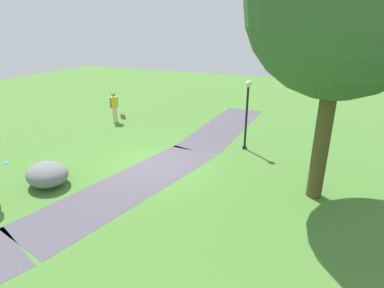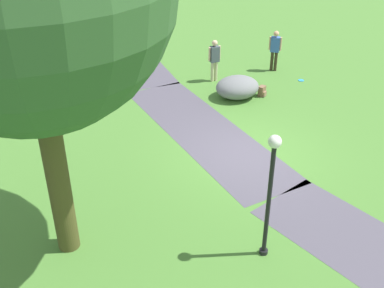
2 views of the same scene
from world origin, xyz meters
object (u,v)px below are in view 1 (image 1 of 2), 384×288
object	(u,v)px
handbag_on_grass	(123,116)
backpack_by_boulder	(44,170)
large_shade_tree	(344,1)
woman_with_handbag	(114,105)
frisbee_on_grass	(6,163)
lawn_boulder	(47,174)
lamp_post	(247,107)

from	to	relation	value
handbag_on_grass	backpack_by_boulder	world-z (taller)	backpack_by_boulder
large_shade_tree	backpack_by_boulder	size ratio (longest dim) A/B	21.75
woman_with_handbag	frisbee_on_grass	xyz separation A→B (m)	(6.56, -0.80, -1.00)
lawn_boulder	woman_with_handbag	xyz separation A→B (m)	(-7.25, -2.28, 0.60)
lawn_boulder	large_shade_tree	bearing A→B (deg)	107.99
lamp_post	lawn_boulder	world-z (taller)	lamp_post
lawn_boulder	handbag_on_grass	distance (m)	8.44
woman_with_handbag	frisbee_on_grass	distance (m)	6.68
large_shade_tree	handbag_on_grass	distance (m)	13.65
lamp_post	frisbee_on_grass	bearing A→B (deg)	-58.24
large_shade_tree	frisbee_on_grass	world-z (taller)	large_shade_tree
large_shade_tree	woman_with_handbag	xyz separation A→B (m)	(-4.39, -11.10, -4.97)
backpack_by_boulder	frisbee_on_grass	xyz separation A→B (m)	(-0.13, -2.30, -0.18)
woman_with_handbag	handbag_on_grass	xyz separation A→B (m)	(-0.85, -0.07, -0.87)
large_shade_tree	lawn_boulder	distance (m)	10.83
handbag_on_grass	backpack_by_boulder	bearing A→B (deg)	11.75
handbag_on_grass	frisbee_on_grass	distance (m)	7.45
lawn_boulder	backpack_by_boulder	world-z (taller)	lawn_boulder
lamp_post	backpack_by_boulder	world-z (taller)	lamp_post
lawn_boulder	woman_with_handbag	size ratio (longest dim) A/B	1.18
lawn_boulder	frisbee_on_grass	world-z (taller)	lawn_boulder
backpack_by_boulder	frisbee_on_grass	world-z (taller)	backpack_by_boulder
lamp_post	backpack_by_boulder	bearing A→B (deg)	-49.30
lamp_post	lawn_boulder	size ratio (longest dim) A/B	1.53
handbag_on_grass	frisbee_on_grass	xyz separation A→B (m)	(7.41, -0.73, -0.13)
lamp_post	woman_with_handbag	xyz separation A→B (m)	(-1.15, -7.93, -0.94)
lawn_boulder	frisbee_on_grass	bearing A→B (deg)	-102.73
large_shade_tree	handbag_on_grass	size ratio (longest dim) A/B	24.97
handbag_on_grass	backpack_by_boulder	size ratio (longest dim) A/B	0.87
handbag_on_grass	lawn_boulder	bearing A→B (deg)	16.15
woman_with_handbag	frisbee_on_grass	size ratio (longest dim) A/B	7.64
handbag_on_grass	frisbee_on_grass	size ratio (longest dim) A/B	1.53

